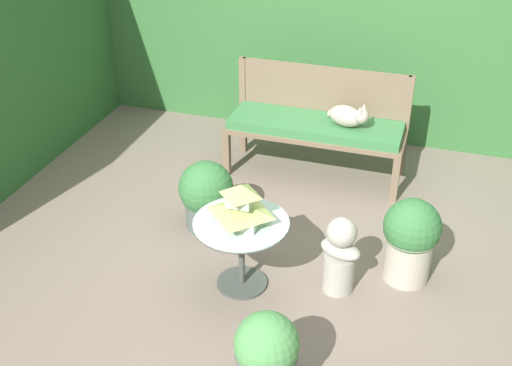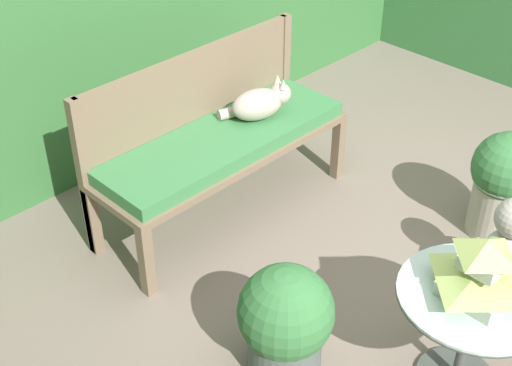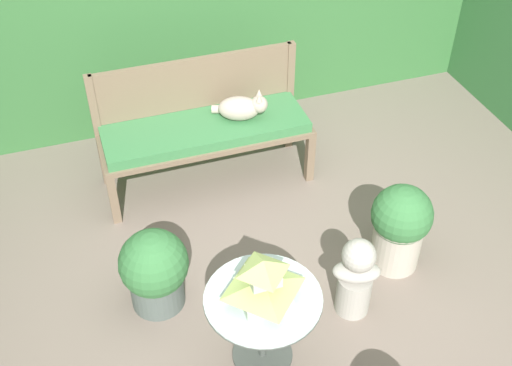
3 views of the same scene
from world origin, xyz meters
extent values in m
plane|color=#75665B|center=(0.00, 0.00, 0.00)|extent=(30.00, 30.00, 0.00)
cube|color=#336633|center=(0.00, 2.34, 1.04)|extent=(6.40, 0.85, 2.09)
cube|color=brown|center=(-0.86, 0.85, 0.20)|extent=(0.06, 0.06, 0.41)
cube|color=brown|center=(0.62, 0.85, 0.20)|extent=(0.06, 0.06, 0.41)
cube|color=brown|center=(-0.86, 1.31, 0.20)|extent=(0.06, 0.06, 0.41)
cube|color=brown|center=(0.62, 1.31, 0.20)|extent=(0.06, 0.06, 0.41)
cube|color=brown|center=(-0.12, 1.08, 0.43)|extent=(1.54, 0.52, 0.04)
cube|color=#387542|center=(-0.12, 1.08, 0.49)|extent=(1.48, 0.48, 0.08)
cube|color=brown|center=(-0.86, 1.32, 0.47)|extent=(0.06, 0.06, 0.93)
cube|color=brown|center=(0.62, 1.32, 0.47)|extent=(0.06, 0.06, 0.93)
cube|color=brown|center=(-0.12, 1.32, 0.73)|extent=(1.48, 0.04, 0.41)
ellipsoid|color=#A89989|center=(0.13, 1.07, 0.61)|extent=(0.34, 0.27, 0.18)
sphere|color=#A89989|center=(0.27, 1.02, 0.65)|extent=(0.13, 0.13, 0.13)
cone|color=#A89989|center=(0.28, 1.06, 0.73)|extent=(0.05, 0.05, 0.06)
cone|color=#A89989|center=(0.26, 0.99, 0.73)|extent=(0.05, 0.05, 0.06)
cylinder|color=#A89989|center=(0.04, 1.18, 0.56)|extent=(0.18, 0.11, 0.06)
cylinder|color=#424742|center=(-0.24, -0.56, 0.01)|extent=(0.35, 0.35, 0.02)
cylinder|color=#424742|center=(-0.24, -0.56, 0.26)|extent=(0.04, 0.04, 0.51)
cylinder|color=silver|center=(-0.24, -0.56, 0.52)|extent=(0.64, 0.64, 0.01)
torus|color=#424742|center=(-0.24, -0.56, 0.51)|extent=(0.64, 0.64, 0.02)
cube|color=#B2BCA8|center=(-0.24, -0.56, 0.56)|extent=(0.25, 0.25, 0.07)
pyramid|color=#A8BC66|center=(-0.24, -0.56, 0.63)|extent=(0.34, 0.34, 0.07)
cube|color=#B2BCA8|center=(-0.24, -0.56, 0.70)|extent=(0.16, 0.16, 0.06)
pyramid|color=#A8BC66|center=(-0.24, -0.56, 0.77)|extent=(0.21, 0.21, 0.08)
cylinder|color=#A39E93|center=(0.40, -0.40, 0.14)|extent=(0.21, 0.21, 0.28)
ellipsoid|color=#A39E93|center=(0.40, -0.40, 0.33)|extent=(0.33, 0.25, 0.11)
sphere|color=#A39E93|center=(0.40, -0.40, 0.47)|extent=(0.21, 0.21, 0.21)
torus|color=#4C5651|center=(0.20, -1.44, 0.33)|extent=(0.35, 0.35, 0.03)
sphere|color=#4C8E4C|center=(0.20, -1.44, 0.40)|extent=(0.36, 0.36, 0.36)
cylinder|color=#4C5651|center=(-0.73, 0.03, 0.14)|extent=(0.33, 0.33, 0.27)
torus|color=#4C5651|center=(-0.73, 0.03, 0.26)|extent=(0.37, 0.37, 0.03)
sphere|color=#336B38|center=(-0.73, 0.03, 0.35)|extent=(0.42, 0.42, 0.42)
cylinder|color=#ADA393|center=(0.83, -0.13, 0.18)|extent=(0.32, 0.32, 0.36)
torus|color=#ADA393|center=(0.83, -0.13, 0.35)|extent=(0.36, 0.36, 0.03)
sphere|color=#336B38|center=(0.83, -0.13, 0.43)|extent=(0.39, 0.39, 0.39)
camera|label=1|loc=(0.90, -3.84, 2.92)|focal=45.00mm
camera|label=2|loc=(-2.36, -1.42, 2.55)|focal=50.00mm
camera|label=3|loc=(-0.98, -2.64, 3.20)|focal=45.00mm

